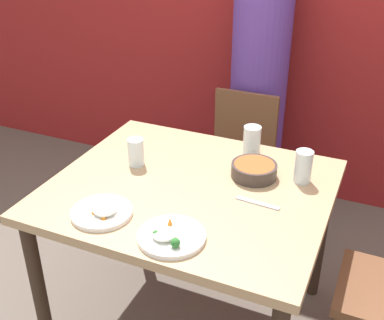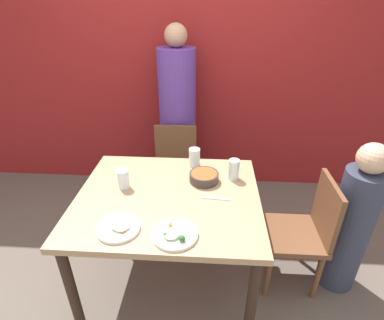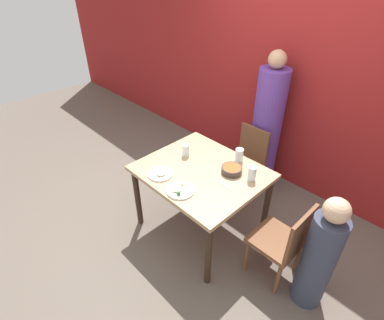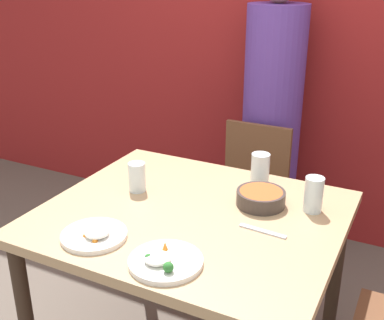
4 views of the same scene
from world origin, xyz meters
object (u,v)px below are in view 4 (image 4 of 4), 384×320
at_px(chair_adult_spot, 248,195).
at_px(person_adult, 271,126).
at_px(glass_water_tall, 137,177).
at_px(bowl_curry, 261,198).
at_px(plate_rice_adult, 164,261).

bearing_deg(chair_adult_spot, person_adult, 90.00).
bearing_deg(glass_water_tall, bowl_curry, 12.19).
xyz_separation_m(person_adult, plate_rice_adult, (0.14, -1.53, 0.01)).
bearing_deg(person_adult, bowl_curry, -74.22).
bearing_deg(person_adult, plate_rice_adult, -84.67).
distance_m(person_adult, glass_water_tall, 1.13).
bearing_deg(bowl_curry, plate_rice_adult, -104.35).
height_order(bowl_curry, glass_water_tall, glass_water_tall).
bearing_deg(glass_water_tall, plate_rice_adult, -48.47).
xyz_separation_m(chair_adult_spot, person_adult, (0.00, 0.35, 0.31)).
bearing_deg(plate_rice_adult, bowl_curry, 75.65).
bearing_deg(glass_water_tall, person_adult, 77.99).
distance_m(person_adult, bowl_curry, 1.03).
bearing_deg(chair_adult_spot, glass_water_tall, -107.24).
distance_m(chair_adult_spot, glass_water_tall, 0.87).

